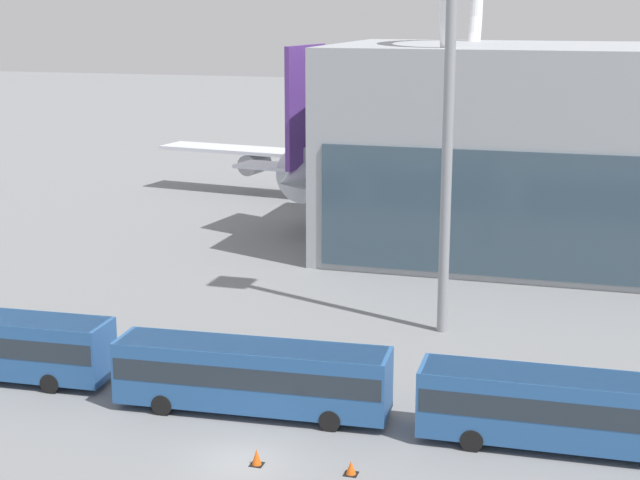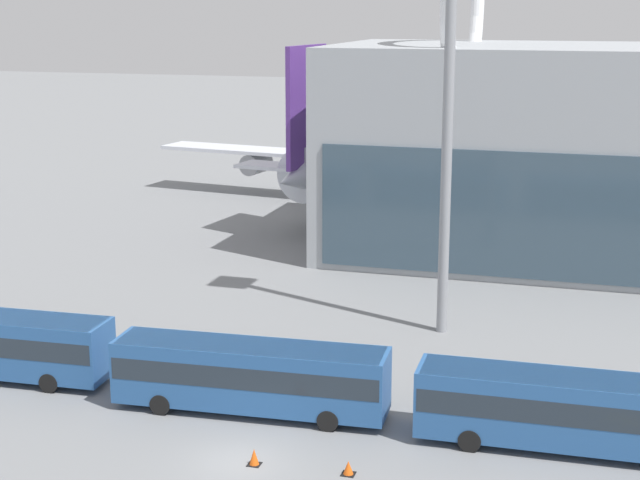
% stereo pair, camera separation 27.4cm
% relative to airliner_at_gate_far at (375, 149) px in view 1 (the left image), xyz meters
% --- Properties ---
extents(ground_plane, '(440.00, 440.00, 0.00)m').
position_rel_airliner_at_gate_far_xyz_m(ground_plane, '(7.55, -56.23, -5.25)').
color(ground_plane, slate).
extents(airliner_at_gate_far, '(46.29, 42.64, 15.71)m').
position_rel_airliner_at_gate_far_xyz_m(airliner_at_gate_far, '(0.00, 0.00, 0.00)').
color(airliner_at_gate_far, silver).
rests_on(airliner_at_gate_far, ground_plane).
extents(shuttle_bus_2, '(13.16, 3.48, 3.35)m').
position_rel_airliner_at_gate_far_xyz_m(shuttle_bus_2, '(6.22, -51.27, -3.29)').
color(shuttle_bus_2, '#285693').
rests_on(shuttle_bus_2, ground_plane).
extents(shuttle_bus_3, '(13.09, 3.07, 3.35)m').
position_rel_airliner_at_gate_far_xyz_m(shuttle_bus_3, '(20.76, -51.15, -3.29)').
color(shuttle_bus_3, '#285693').
rests_on(shuttle_bus_3, ground_plane).
extents(floodlight_mast, '(2.56, 2.56, 27.58)m').
position_rel_airliner_at_gate_far_xyz_m(floodlight_mast, '(12.85, -36.88, 12.28)').
color(floodlight_mast, gray).
rests_on(floodlight_mast, ground_plane).
extents(lane_stripe_2, '(7.26, 0.80, 0.01)m').
position_rel_airliner_at_gate_far_xyz_m(lane_stripe_2, '(18.93, -50.48, -5.25)').
color(lane_stripe_2, yellow).
rests_on(lane_stripe_2, ground_plane).
extents(traffic_cone_0, '(0.55, 0.55, 0.71)m').
position_rel_airliner_at_gate_far_xyz_m(traffic_cone_0, '(8.30, -56.37, -4.91)').
color(traffic_cone_0, black).
rests_on(traffic_cone_0, ground_plane).
extents(traffic_cone_1, '(0.57, 0.57, 0.59)m').
position_rel_airliner_at_gate_far_xyz_m(traffic_cone_1, '(12.30, -56.08, -4.96)').
color(traffic_cone_1, black).
rests_on(traffic_cone_1, ground_plane).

